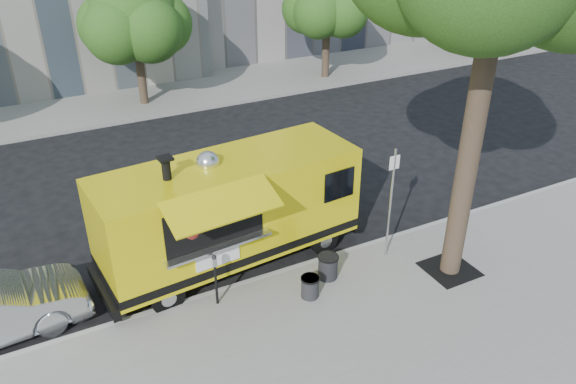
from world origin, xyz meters
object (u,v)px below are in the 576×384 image
trash_bin_left (310,286)px  far_tree_c (327,2)px  food_truck (229,210)px  sign_post (391,198)px  trash_bin_right (328,266)px  far_tree_b (134,17)px  parking_meter (215,274)px

trash_bin_left → far_tree_c: bearing=58.2°
far_tree_c → food_truck: 15.96m
food_truck → sign_post: bearing=-30.7°
far_tree_c → food_truck: bearing=-129.3°
far_tree_c → trash_bin_right: bearing=-120.4°
far_tree_b → parking_meter: size_ratio=4.12×
far_tree_b → trash_bin_right: (0.74, -14.37, -3.36)m
far_tree_c → trash_bin_right: (-8.26, -14.07, -3.24)m
sign_post → parking_meter: bearing=177.5°
far_tree_c → food_truck: (-10.03, -12.23, -2.15)m
sign_post → trash_bin_left: (-2.55, -0.55, -1.41)m
far_tree_c → sign_post: far_tree_c is taller
far_tree_c → sign_post: bearing=-114.8°
far_tree_b → food_truck: (-1.03, -12.53, -2.27)m
trash_bin_left → far_tree_b: bearing=90.0°
sign_post → parking_meter: sign_post is taller
sign_post → food_truck: food_truck is taller
sign_post → trash_bin_left: size_ratio=5.63×
far_tree_b → food_truck: 12.78m
far_tree_b → trash_bin_left: far_tree_b is taller
food_truck → trash_bin_right: 2.77m
far_tree_c → parking_meter: 17.82m
far_tree_b → far_tree_c: far_tree_b is taller
far_tree_b → parking_meter: 14.48m
food_truck → trash_bin_left: size_ratio=12.95×
parking_meter → food_truck: (0.97, 1.52, 0.58)m
sign_post → trash_bin_right: size_ratio=4.89×
far_tree_b → sign_post: far_tree_b is taller
far_tree_b → sign_post: 14.61m
food_truck → far_tree_b: bearing=80.2°
parking_meter → trash_bin_left: 2.21m
parking_meter → far_tree_c: bearing=51.3°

